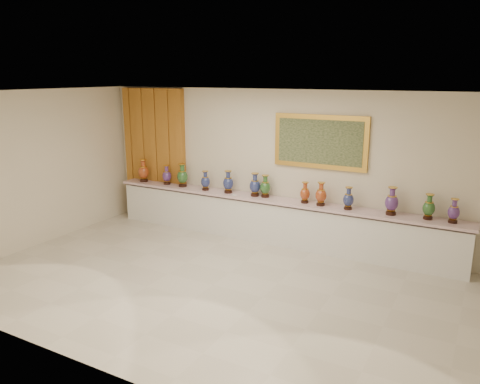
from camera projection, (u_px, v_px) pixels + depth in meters
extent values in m
plane|color=beige|center=(213.00, 285.00, 7.47)|extent=(8.00, 8.00, 0.00)
plane|color=beige|center=(279.00, 166.00, 9.23)|extent=(8.00, 0.00, 8.00)
plane|color=beige|center=(34.00, 169.00, 8.96)|extent=(0.00, 5.00, 5.00)
plane|color=white|center=(210.00, 93.00, 6.74)|extent=(8.00, 8.00, 0.00)
cube|color=#B77227|center=(155.00, 155.00, 10.58)|extent=(1.64, 0.14, 2.95)
cube|color=gold|center=(320.00, 142.00, 8.67)|extent=(1.80, 0.06, 1.00)
cube|color=black|center=(319.00, 142.00, 8.64)|extent=(1.62, 0.02, 0.82)
cube|color=white|center=(273.00, 222.00, 9.30)|extent=(7.20, 0.42, 0.81)
cube|color=beige|center=(273.00, 200.00, 9.17)|extent=(7.28, 0.48, 0.05)
cylinder|color=black|center=(144.00, 180.00, 10.62)|extent=(0.18, 0.18, 0.05)
cone|color=gold|center=(144.00, 178.00, 10.61)|extent=(0.16, 0.16, 0.03)
ellipsoid|color=maroon|center=(144.00, 172.00, 10.57)|extent=(0.31, 0.31, 0.30)
cylinder|color=gold|center=(143.00, 167.00, 10.54)|extent=(0.16, 0.16, 0.01)
cylinder|color=maroon|center=(143.00, 164.00, 10.53)|extent=(0.09, 0.09, 0.11)
cone|color=maroon|center=(143.00, 161.00, 10.51)|extent=(0.16, 0.16, 0.04)
cylinder|color=gold|center=(143.00, 160.00, 10.50)|extent=(0.17, 0.17, 0.01)
cylinder|color=black|center=(167.00, 183.00, 10.37)|extent=(0.15, 0.15, 0.04)
cone|color=gold|center=(167.00, 181.00, 10.35)|extent=(0.13, 0.13, 0.03)
ellipsoid|color=#281550|center=(167.00, 176.00, 10.33)|extent=(0.23, 0.23, 0.25)
cylinder|color=gold|center=(167.00, 171.00, 10.30)|extent=(0.13, 0.13, 0.01)
cylinder|color=#281550|center=(167.00, 169.00, 10.29)|extent=(0.08, 0.08, 0.09)
cone|color=#281550|center=(166.00, 166.00, 10.27)|extent=(0.13, 0.13, 0.03)
cylinder|color=gold|center=(166.00, 166.00, 10.27)|extent=(0.14, 0.14, 0.01)
cylinder|color=black|center=(183.00, 185.00, 10.16)|extent=(0.18, 0.18, 0.05)
cone|color=gold|center=(183.00, 183.00, 10.14)|extent=(0.15, 0.15, 0.03)
ellipsoid|color=black|center=(182.00, 177.00, 10.11)|extent=(0.26, 0.26, 0.29)
cylinder|color=gold|center=(182.00, 171.00, 10.08)|extent=(0.16, 0.16, 0.01)
cylinder|color=black|center=(182.00, 168.00, 10.06)|extent=(0.09, 0.09, 0.10)
cone|color=black|center=(182.00, 165.00, 10.05)|extent=(0.16, 0.16, 0.04)
cylinder|color=gold|center=(182.00, 164.00, 10.04)|extent=(0.16, 0.16, 0.01)
cylinder|color=black|center=(206.00, 189.00, 9.84)|extent=(0.15, 0.15, 0.04)
cone|color=gold|center=(206.00, 187.00, 9.83)|extent=(0.13, 0.13, 0.03)
ellipsoid|color=#090C44|center=(205.00, 182.00, 9.80)|extent=(0.24, 0.24, 0.24)
cylinder|color=gold|center=(205.00, 177.00, 9.78)|extent=(0.13, 0.13, 0.01)
cylinder|color=#090C44|center=(205.00, 175.00, 9.77)|extent=(0.08, 0.08, 0.09)
cone|color=#090C44|center=(205.00, 172.00, 9.75)|extent=(0.13, 0.13, 0.03)
cylinder|color=gold|center=(205.00, 171.00, 9.75)|extent=(0.13, 0.13, 0.01)
cylinder|color=black|center=(228.00, 192.00, 9.61)|extent=(0.16, 0.16, 0.05)
cone|color=gold|center=(228.00, 189.00, 9.60)|extent=(0.14, 0.14, 0.03)
ellipsoid|color=#090C44|center=(228.00, 183.00, 9.57)|extent=(0.27, 0.27, 0.27)
cylinder|color=gold|center=(228.00, 178.00, 9.54)|extent=(0.15, 0.15, 0.01)
cylinder|color=#090C44|center=(228.00, 175.00, 9.53)|extent=(0.09, 0.09, 0.10)
cone|color=#090C44|center=(228.00, 172.00, 9.51)|extent=(0.15, 0.15, 0.04)
cylinder|color=gold|center=(228.00, 171.00, 9.51)|extent=(0.15, 0.15, 0.01)
cylinder|color=black|center=(255.00, 195.00, 9.36)|extent=(0.17, 0.17, 0.05)
cone|color=gold|center=(255.00, 192.00, 9.35)|extent=(0.15, 0.15, 0.03)
ellipsoid|color=#090C44|center=(255.00, 186.00, 9.32)|extent=(0.25, 0.25, 0.27)
cylinder|color=gold|center=(255.00, 180.00, 9.29)|extent=(0.15, 0.15, 0.01)
cylinder|color=#090C44|center=(255.00, 178.00, 9.27)|extent=(0.09, 0.09, 0.10)
cone|color=#090C44|center=(255.00, 174.00, 9.26)|extent=(0.15, 0.15, 0.04)
cylinder|color=gold|center=(255.00, 173.00, 9.25)|extent=(0.15, 0.15, 0.01)
cylinder|color=black|center=(265.00, 196.00, 9.28)|extent=(0.16, 0.16, 0.04)
cone|color=gold|center=(265.00, 194.00, 9.27)|extent=(0.14, 0.14, 0.03)
ellipsoid|color=black|center=(265.00, 188.00, 9.24)|extent=(0.25, 0.25, 0.26)
cylinder|color=gold|center=(265.00, 182.00, 9.21)|extent=(0.14, 0.14, 0.01)
cylinder|color=black|center=(265.00, 179.00, 9.20)|extent=(0.08, 0.08, 0.09)
cone|color=black|center=(265.00, 176.00, 9.18)|extent=(0.14, 0.14, 0.03)
cylinder|color=gold|center=(265.00, 175.00, 9.18)|extent=(0.15, 0.15, 0.01)
cylinder|color=black|center=(305.00, 202.00, 8.87)|extent=(0.14, 0.14, 0.04)
cone|color=gold|center=(305.00, 200.00, 8.86)|extent=(0.12, 0.12, 0.03)
ellipsoid|color=maroon|center=(305.00, 194.00, 8.83)|extent=(0.21, 0.21, 0.23)
cylinder|color=gold|center=(305.00, 189.00, 8.80)|extent=(0.13, 0.13, 0.01)
cylinder|color=maroon|center=(305.00, 186.00, 8.79)|extent=(0.07, 0.07, 0.08)
cone|color=maroon|center=(305.00, 183.00, 8.78)|extent=(0.13, 0.13, 0.03)
cylinder|color=gold|center=(305.00, 182.00, 8.77)|extent=(0.13, 0.13, 0.01)
cylinder|color=black|center=(321.00, 204.00, 8.69)|extent=(0.16, 0.16, 0.04)
cone|color=gold|center=(321.00, 202.00, 8.68)|extent=(0.14, 0.14, 0.03)
ellipsoid|color=maroon|center=(321.00, 195.00, 8.65)|extent=(0.25, 0.25, 0.26)
cylinder|color=gold|center=(321.00, 190.00, 8.62)|extent=(0.14, 0.14, 0.01)
cylinder|color=maroon|center=(321.00, 187.00, 8.61)|extent=(0.08, 0.08, 0.09)
cone|color=maroon|center=(321.00, 183.00, 8.59)|extent=(0.14, 0.14, 0.03)
cylinder|color=gold|center=(322.00, 183.00, 8.59)|extent=(0.14, 0.14, 0.01)
cylinder|color=black|center=(348.00, 208.00, 8.44)|extent=(0.15, 0.15, 0.04)
cone|color=gold|center=(348.00, 206.00, 8.43)|extent=(0.13, 0.13, 0.03)
ellipsoid|color=#090C44|center=(348.00, 200.00, 8.40)|extent=(0.25, 0.25, 0.24)
cylinder|color=gold|center=(349.00, 194.00, 8.37)|extent=(0.13, 0.13, 0.01)
cylinder|color=#090C44|center=(349.00, 191.00, 8.36)|extent=(0.08, 0.08, 0.09)
cone|color=#090C44|center=(349.00, 188.00, 8.35)|extent=(0.13, 0.13, 0.03)
cylinder|color=gold|center=(349.00, 187.00, 8.34)|extent=(0.13, 0.13, 0.01)
cylinder|color=black|center=(391.00, 213.00, 8.12)|extent=(0.17, 0.17, 0.05)
cone|color=gold|center=(391.00, 210.00, 8.11)|extent=(0.15, 0.15, 0.03)
ellipsoid|color=#281550|center=(392.00, 203.00, 8.08)|extent=(0.24, 0.24, 0.29)
cylinder|color=gold|center=(392.00, 196.00, 8.05)|extent=(0.16, 0.16, 0.01)
cylinder|color=#281550|center=(392.00, 192.00, 8.03)|extent=(0.09, 0.09, 0.10)
cone|color=#281550|center=(393.00, 188.00, 8.01)|extent=(0.16, 0.16, 0.04)
cylinder|color=gold|center=(393.00, 187.00, 8.01)|extent=(0.16, 0.16, 0.01)
cylinder|color=black|center=(428.00, 218.00, 7.87)|extent=(0.15, 0.15, 0.04)
cone|color=gold|center=(428.00, 215.00, 7.86)|extent=(0.13, 0.13, 0.03)
ellipsoid|color=black|center=(429.00, 208.00, 7.83)|extent=(0.20, 0.20, 0.25)
cylinder|color=gold|center=(429.00, 202.00, 7.80)|extent=(0.14, 0.14, 0.01)
cylinder|color=black|center=(430.00, 199.00, 7.79)|extent=(0.08, 0.08, 0.09)
cone|color=black|center=(430.00, 195.00, 7.77)|extent=(0.14, 0.14, 0.03)
cylinder|color=gold|center=(430.00, 194.00, 7.77)|extent=(0.14, 0.14, 0.01)
cylinder|color=black|center=(453.00, 221.00, 7.68)|extent=(0.14, 0.14, 0.04)
cone|color=gold|center=(453.00, 219.00, 7.67)|extent=(0.13, 0.13, 0.03)
ellipsoid|color=#281550|center=(454.00, 212.00, 7.64)|extent=(0.20, 0.20, 0.24)
cylinder|color=gold|center=(454.00, 206.00, 7.62)|extent=(0.13, 0.13, 0.01)
cylinder|color=#281550|center=(455.00, 203.00, 7.60)|extent=(0.08, 0.08, 0.09)
cone|color=#281550|center=(455.00, 200.00, 7.59)|extent=(0.13, 0.13, 0.03)
cylinder|color=gold|center=(455.00, 199.00, 7.59)|extent=(0.13, 0.13, 0.01)
cube|color=white|center=(234.00, 195.00, 9.43)|extent=(0.10, 0.06, 0.00)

